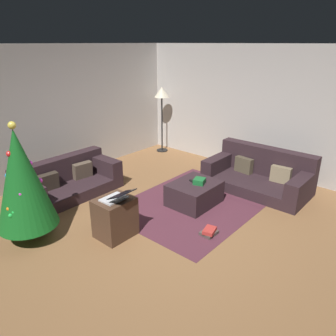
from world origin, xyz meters
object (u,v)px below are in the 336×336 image
object	(u,v)px
tv_remote	(193,181)
side_table	(115,217)
couch_right	(260,175)
gift_box	(199,181)
ottoman	(194,193)
book_stack	(209,232)
corner_lamp	(162,97)
couch_left	(67,181)
laptop	(117,197)
christmas_tree	(22,179)

from	to	relation	value
tv_remote	side_table	distance (m)	1.57
couch_right	gift_box	distance (m)	1.40
ottoman	book_stack	bearing A→B (deg)	-130.69
corner_lamp	side_table	bearing A→B (deg)	-147.91
couch_left	laptop	size ratio (longest dim) A/B	4.21
couch_right	corner_lamp	xyz separation A→B (m)	(0.48, 2.92, 1.10)
couch_left	tv_remote	xyz separation A→B (m)	(1.23, -1.94, 0.14)
couch_right	ottoman	bearing A→B (deg)	67.73
book_stack	christmas_tree	bearing A→B (deg)	132.95
book_stack	couch_left	bearing A→B (deg)	101.77
tv_remote	side_table	world-z (taller)	side_table
book_stack	corner_lamp	bearing A→B (deg)	51.74
book_stack	corner_lamp	world-z (taller)	corner_lamp
ottoman	corner_lamp	distance (m)	3.21
corner_lamp	couch_right	bearing A→B (deg)	-99.26
christmas_tree	tv_remote	bearing A→B (deg)	-23.95
gift_box	corner_lamp	size ratio (longest dim) A/B	0.12
corner_lamp	couch_left	bearing A→B (deg)	-172.74
ottoman	christmas_tree	world-z (taller)	christmas_tree
gift_box	corner_lamp	world-z (taller)	corner_lamp
tv_remote	christmas_tree	world-z (taller)	christmas_tree
book_stack	couch_right	bearing A→B (deg)	5.77
side_table	gift_box	bearing A→B (deg)	-12.28
couch_right	tv_remote	size ratio (longest dim) A/B	11.78
ottoman	christmas_tree	bearing A→B (deg)	154.91
ottoman	corner_lamp	bearing A→B (deg)	52.54
ottoman	laptop	size ratio (longest dim) A/B	1.95
couch_left	christmas_tree	size ratio (longest dim) A/B	1.06
tv_remote	christmas_tree	distance (m)	2.68
laptop	couch_right	bearing A→B (deg)	-14.66
laptop	corner_lamp	world-z (taller)	corner_lamp
couch_left	laptop	bearing A→B (deg)	79.45
gift_box	book_stack	xyz separation A→B (m)	(-0.68, -0.68, -0.38)
laptop	corner_lamp	distance (m)	4.06
tv_remote	side_table	xyz separation A→B (m)	(-1.55, 0.22, -0.11)
ottoman	laptop	bearing A→B (deg)	172.48
christmas_tree	corner_lamp	xyz separation A→B (m)	(4.20, 1.26, 0.45)
gift_box	side_table	distance (m)	1.61
couch_right	book_stack	world-z (taller)	couch_right
couch_left	side_table	world-z (taller)	couch_left
couch_right	corner_lamp	bearing A→B (deg)	-9.24
gift_box	laptop	bearing A→B (deg)	170.03
couch_right	christmas_tree	distance (m)	4.13
tv_remote	book_stack	xyz separation A→B (m)	(-0.66, -0.80, -0.35)
laptop	corner_lamp	bearing A→B (deg)	32.91
ottoman	gift_box	xyz separation A→B (m)	(0.03, -0.07, 0.24)
gift_box	christmas_tree	bearing A→B (deg)	153.80
ottoman	laptop	xyz separation A→B (m)	(-1.54, 0.20, 0.45)
couch_left	corner_lamp	size ratio (longest dim) A/B	1.12
ottoman	book_stack	world-z (taller)	ottoman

